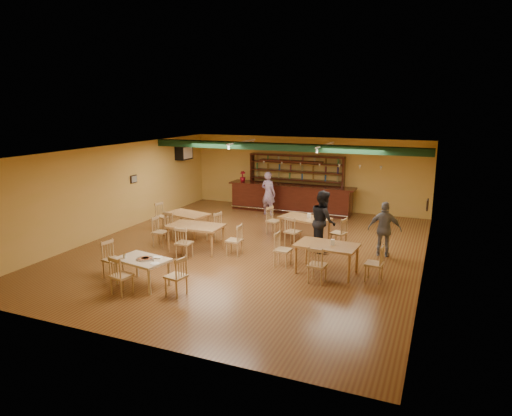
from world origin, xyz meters
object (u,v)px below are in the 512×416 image
at_px(dining_table_b, 305,229).
at_px(dining_table_c, 196,238).
at_px(dining_table_a, 187,224).
at_px(patron_right_a, 323,221).
at_px(bar_counter, 291,198).
at_px(near_table, 143,272).
at_px(patron_bar, 268,193).
at_px(dining_table_d, 326,259).

xyz_separation_m(dining_table_b, dining_table_c, (-2.70, -2.29, 0.01)).
relative_size(dining_table_a, patron_right_a, 0.79).
relative_size(bar_counter, dining_table_a, 3.57).
bearing_deg(near_table, patron_bar, 98.75).
bearing_deg(dining_table_c, bar_counter, 78.44).
height_order(near_table, patron_right_a, patron_right_a).
bearing_deg(dining_table_d, dining_table_b, 121.67).
distance_m(near_table, patron_bar, 7.98).
bearing_deg(patron_right_a, dining_table_b, 17.22).
height_order(bar_counter, patron_right_a, patron_right_a).
bearing_deg(dining_table_d, near_table, -143.37).
distance_m(dining_table_b, patron_right_a, 1.25).
xyz_separation_m(patron_bar, patron_right_a, (3.15, -3.63, 0.05)).
distance_m(dining_table_c, patron_right_a, 3.84).
bearing_deg(dining_table_b, dining_table_d, -47.63).
xyz_separation_m(dining_table_c, patron_right_a, (3.50, 1.49, 0.52)).
bearing_deg(patron_bar, dining_table_c, 100.26).
bearing_deg(near_table, dining_table_c, 103.21).
height_order(dining_table_b, patron_bar, patron_bar).
relative_size(dining_table_b, patron_right_a, 0.84).
xyz_separation_m(dining_table_b, near_table, (-2.56, -5.14, -0.05)).
bearing_deg(patron_bar, near_table, 102.75).
distance_m(bar_counter, patron_right_a, 5.11).
xyz_separation_m(bar_counter, dining_table_a, (-2.20, -4.48, -0.20)).
relative_size(patron_bar, patron_right_a, 0.95).
relative_size(dining_table_b, dining_table_c, 0.97).
height_order(bar_counter, dining_table_d, bar_counter).
bearing_deg(bar_counter, dining_table_d, -64.03).
xyz_separation_m(near_table, patron_right_a, (3.36, 4.34, 0.58)).
bearing_deg(patron_bar, dining_table_d, 138.59).
relative_size(dining_table_c, dining_table_d, 1.02).
bearing_deg(patron_bar, dining_table_b, 143.98).
height_order(dining_table_a, dining_table_c, dining_table_c).
xyz_separation_m(dining_table_c, patron_bar, (0.36, 5.11, 0.47)).
bearing_deg(dining_table_a, dining_table_d, -6.28).
distance_m(dining_table_a, patron_right_a, 4.72).
height_order(dining_table_b, near_table, dining_table_b).
distance_m(dining_table_d, patron_right_a, 1.98).
distance_m(dining_table_c, near_table, 2.86).
height_order(dining_table_c, near_table, dining_table_c).
xyz_separation_m(dining_table_b, patron_bar, (-2.35, 2.83, 0.48)).
xyz_separation_m(dining_table_d, near_table, (-3.93, -2.52, -0.05)).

